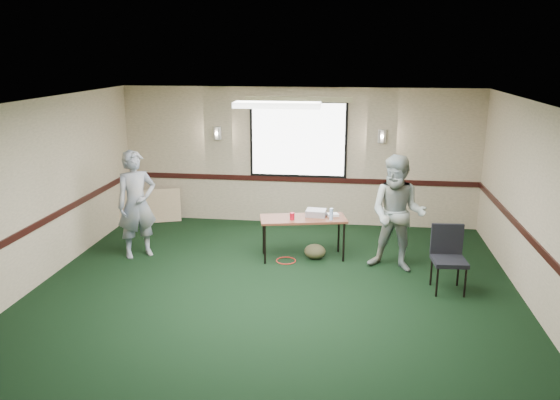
# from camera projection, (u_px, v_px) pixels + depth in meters

# --- Properties ---
(ground) EXTENTS (8.00, 8.00, 0.00)m
(ground) POSITION_uv_depth(u_px,v_px,m) (267.00, 312.00, 7.25)
(ground) COLOR black
(ground) RESTS_ON ground
(room_shell) EXTENTS (8.00, 8.02, 8.00)m
(room_shell) POSITION_uv_depth(u_px,v_px,m) (287.00, 164.00, 8.86)
(room_shell) COLOR tan
(room_shell) RESTS_ON ground
(folding_table) EXTENTS (1.49, 0.85, 0.70)m
(folding_table) POSITION_uv_depth(u_px,v_px,m) (303.00, 221.00, 9.01)
(folding_table) COLOR #542818
(folding_table) RESTS_ON ground
(projector) EXTENTS (0.34, 0.29, 0.11)m
(projector) POSITION_uv_depth(u_px,v_px,m) (316.00, 213.00, 9.07)
(projector) COLOR #98979F
(projector) RESTS_ON folding_table
(game_console) EXTENTS (0.22, 0.19, 0.04)m
(game_console) POSITION_uv_depth(u_px,v_px,m) (333.00, 215.00, 9.07)
(game_console) COLOR white
(game_console) RESTS_ON folding_table
(red_cup) EXTENTS (0.08, 0.08, 0.12)m
(red_cup) POSITION_uv_depth(u_px,v_px,m) (292.00, 216.00, 8.87)
(red_cup) COLOR red
(red_cup) RESTS_ON folding_table
(water_bottle) EXTENTS (0.06, 0.06, 0.20)m
(water_bottle) POSITION_uv_depth(u_px,v_px,m) (331.00, 214.00, 8.85)
(water_bottle) COLOR #99C4FB
(water_bottle) RESTS_ON folding_table
(duffel_bag) EXTENTS (0.42, 0.37, 0.25)m
(duffel_bag) POSITION_uv_depth(u_px,v_px,m) (315.00, 251.00, 9.10)
(duffel_bag) COLOR brown
(duffel_bag) RESTS_ON ground
(cable_coil) EXTENTS (0.41, 0.41, 0.02)m
(cable_coil) POSITION_uv_depth(u_px,v_px,m) (286.00, 261.00, 9.02)
(cable_coil) COLOR red
(cable_coil) RESTS_ON ground
(folded_table) EXTENTS (1.29, 0.63, 0.67)m
(folded_table) POSITION_uv_depth(u_px,v_px,m) (148.00, 206.00, 10.99)
(folded_table) COLOR tan
(folded_table) RESTS_ON ground
(conference_chair) EXTENTS (0.50, 0.51, 0.95)m
(conference_chair) POSITION_uv_depth(u_px,v_px,m) (448.00, 253.00, 7.85)
(conference_chair) COLOR black
(conference_chair) RESTS_ON ground
(person_left) EXTENTS (0.78, 0.74, 1.80)m
(person_left) POSITION_uv_depth(u_px,v_px,m) (137.00, 204.00, 9.04)
(person_left) COLOR #3A5281
(person_left) RESTS_ON ground
(person_right) EXTENTS (1.05, 0.91, 1.84)m
(person_right) POSITION_uv_depth(u_px,v_px,m) (398.00, 214.00, 8.46)
(person_right) COLOR #7BA2C0
(person_right) RESTS_ON ground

